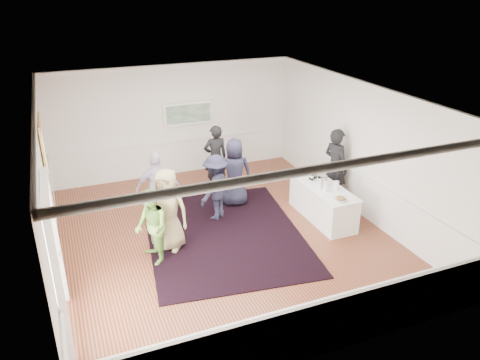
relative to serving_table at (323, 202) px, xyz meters
name	(u,v)px	position (x,y,z in m)	size (l,w,h in m)	color
floor	(224,235)	(-2.49, 0.12, -0.42)	(8.00, 8.00, 0.00)	brown
ceiling	(221,95)	(-2.49, 0.12, 2.78)	(7.00, 8.00, 0.02)	white
wall_left	(47,196)	(-5.99, 0.12, 1.18)	(0.02, 8.00, 3.20)	white
wall_right	(360,149)	(1.01, 0.12, 1.18)	(0.02, 8.00, 3.20)	white
wall_back	(174,121)	(-2.49, 4.12, 1.18)	(7.00, 0.02, 3.20)	white
wall_front	(321,270)	(-2.49, -3.88, 1.18)	(7.00, 0.02, 3.20)	white
wainscoting	(223,215)	(-2.49, 0.12, 0.08)	(7.00, 8.00, 1.00)	white
mirror	(46,162)	(-5.94, 1.42, 1.38)	(0.05, 1.25, 1.85)	gold
doorway	(55,256)	(-5.93, -1.78, 1.00)	(0.10, 1.78, 2.56)	white
landscape_painting	(188,113)	(-2.09, 4.06, 1.36)	(1.44, 0.06, 0.66)	white
area_rug	(224,234)	(-2.46, 0.15, -0.41)	(3.36, 4.41, 0.02)	black
serving_table	(323,202)	(0.00, 0.00, 0.00)	(0.79, 2.06, 0.83)	white
bartender	(335,167)	(0.71, 0.64, 0.57)	(0.72, 0.48, 1.98)	black
guest_tan	(168,210)	(-3.74, 0.06, 0.49)	(0.89, 0.58, 1.81)	tan
guest_green	(151,227)	(-4.17, -0.33, 0.37)	(0.77, 0.60, 1.58)	#73AC44
guest_lilac	(158,188)	(-3.66, 1.34, 0.44)	(1.01, 0.42, 1.73)	#BEB4C9
guest_dark_a	(216,188)	(-2.36, 0.96, 0.39)	(1.04, 0.60, 1.61)	#212238
guest_dark_b	(216,157)	(-1.78, 2.64, 0.47)	(0.65, 0.43, 1.79)	black
guest_navy	(235,172)	(-1.66, 1.52, 0.45)	(0.85, 0.55, 1.74)	#212238
wine_bottles	(316,173)	(0.04, 0.45, 0.57)	(0.31, 0.24, 0.31)	black
juice_pitchers	(327,185)	(-0.04, -0.19, 0.53)	(0.43, 0.35, 0.24)	#6CA33A
ice_bucket	(322,180)	(0.02, 0.14, 0.53)	(0.26, 0.26, 0.24)	silver
nut_bowl	(341,199)	(-0.05, -0.78, 0.45)	(0.28, 0.28, 0.08)	white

